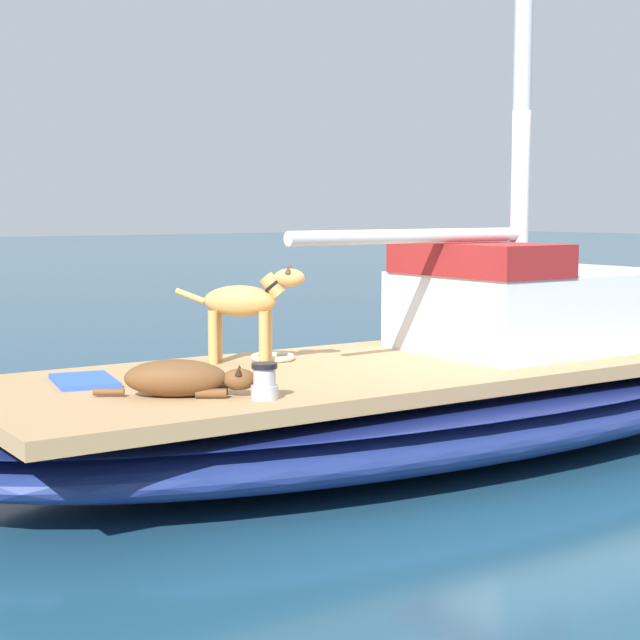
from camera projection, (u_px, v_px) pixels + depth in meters
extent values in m
plane|color=navy|center=(427.00, 446.00, 7.49)|extent=(120.00, 120.00, 0.00)
ellipsoid|color=navy|center=(428.00, 409.00, 7.46)|extent=(2.94, 7.34, 0.56)
ellipsoid|color=navy|center=(428.00, 385.00, 7.44)|extent=(2.95, 7.38, 0.08)
cube|color=tan|center=(428.00, 365.00, 7.42)|extent=(2.45, 6.74, 0.10)
cylinder|color=silver|center=(414.00, 236.00, 7.15)|extent=(0.10, 2.20, 0.10)
cube|color=silver|center=(545.00, 309.00, 8.05)|extent=(1.53, 2.28, 0.60)
cube|color=maroon|center=(478.00, 259.00, 7.54)|extent=(1.37, 0.78, 0.24)
ellipsoid|color=tan|center=(240.00, 301.00, 7.12)|extent=(0.52, 0.52, 0.22)
cylinder|color=tan|center=(267.00, 336.00, 7.19)|extent=(0.07, 0.07, 0.38)
cylinder|color=tan|center=(264.00, 339.00, 7.06)|extent=(0.07, 0.07, 0.38)
cylinder|color=tan|center=(217.00, 335.00, 7.24)|extent=(0.07, 0.07, 0.38)
cylinder|color=tan|center=(213.00, 338.00, 7.11)|extent=(0.07, 0.07, 0.38)
cylinder|color=tan|center=(273.00, 286.00, 7.08)|extent=(0.21, 0.21, 0.19)
ellipsoid|color=tan|center=(289.00, 278.00, 7.06)|extent=(0.25, 0.25, 0.13)
cone|color=#45331C|center=(290.00, 269.00, 7.09)|extent=(0.05, 0.05, 0.06)
cone|color=#45331C|center=(288.00, 270.00, 7.01)|extent=(0.05, 0.05, 0.06)
torus|color=black|center=(273.00, 286.00, 7.08)|extent=(0.18, 0.18, 0.10)
cylinder|color=tan|center=(190.00, 296.00, 7.17)|extent=(0.19, 0.19, 0.12)
ellipsoid|color=brown|center=(176.00, 378.00, 5.88)|extent=(0.56, 0.64, 0.22)
ellipsoid|color=brown|center=(239.00, 380.00, 5.89)|extent=(0.22, 0.24, 0.13)
cone|color=black|center=(240.00, 369.00, 5.93)|extent=(0.05, 0.05, 0.05)
cone|color=black|center=(239.00, 371.00, 5.84)|extent=(0.05, 0.05, 0.05)
cylinder|color=brown|center=(213.00, 390.00, 5.95)|extent=(0.15, 0.18, 0.06)
cylinder|color=brown|center=(211.00, 393.00, 5.84)|extent=(0.15, 0.18, 0.06)
cylinder|color=brown|center=(109.00, 392.00, 5.88)|extent=(0.14, 0.17, 0.04)
cylinder|color=#B7B7BC|center=(265.00, 392.00, 5.81)|extent=(0.16, 0.16, 0.08)
cylinder|color=#B7B7BC|center=(265.00, 377.00, 5.80)|extent=(0.13, 0.13, 0.10)
cylinder|color=black|center=(264.00, 366.00, 5.79)|extent=(0.15, 0.15, 0.03)
torus|color=beige|center=(273.00, 357.00, 7.33)|extent=(0.32, 0.32, 0.04)
cube|color=blue|center=(84.00, 381.00, 6.36)|extent=(0.63, 0.49, 0.03)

